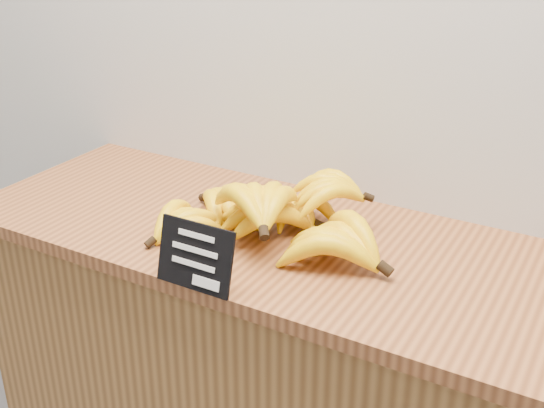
{
  "coord_description": "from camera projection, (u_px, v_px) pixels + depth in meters",
  "views": [
    {
      "loc": [
        0.57,
        1.64,
        1.58
      ],
      "look_at": [
        -0.04,
        2.7,
        1.02
      ],
      "focal_mm": 45.0,
      "sensor_mm": 36.0,
      "label": 1
    }
  ],
  "objects": [
    {
      "name": "banana_pile",
      "position": [
        270.0,
        216.0,
        1.4
      ],
      "size": [
        0.56,
        0.37,
        0.13
      ],
      "color": "yellow",
      "rests_on": "counter_top"
    },
    {
      "name": "counter_top",
      "position": [
        284.0,
        241.0,
        1.43
      ],
      "size": [
        1.42,
        0.54,
        0.03
      ],
      "primitive_type": "cube",
      "color": "#96572E",
      "rests_on": "counter"
    },
    {
      "name": "chalkboard_sign",
      "position": [
        195.0,
        256.0,
        1.21
      ],
      "size": [
        0.15,
        0.04,
        0.12
      ],
      "primitive_type": "cube",
      "rotation": [
        -0.26,
        0.0,
        0.0
      ],
      "color": "black",
      "rests_on": "counter_top"
    }
  ]
}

